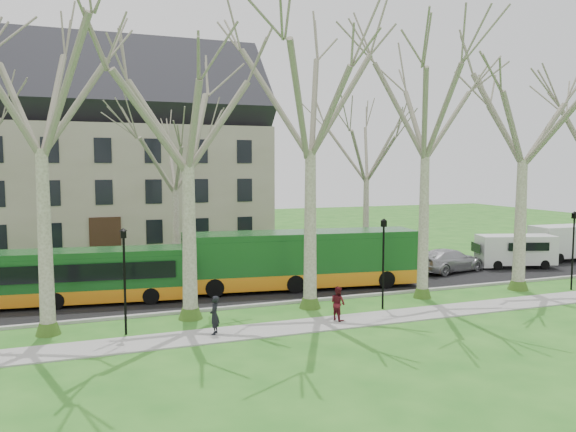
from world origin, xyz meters
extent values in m
plane|color=#25651C|center=(0.00, 0.00, 0.00)|extent=(120.00, 120.00, 0.00)
cube|color=gray|center=(0.00, -2.50, 0.03)|extent=(70.00, 2.00, 0.06)
cube|color=black|center=(0.00, 5.50, 0.03)|extent=(80.00, 8.00, 0.06)
cube|color=#A5A39E|center=(0.00, 1.50, 0.07)|extent=(80.00, 0.25, 0.14)
cube|color=gray|center=(-6.00, 24.00, 5.00)|extent=(26.00, 12.00, 10.00)
cylinder|color=black|center=(-6.00, -1.00, 2.00)|extent=(0.10, 0.10, 4.00)
cube|color=black|center=(-6.00, -1.00, 4.15)|extent=(0.22, 0.22, 0.30)
cylinder|color=black|center=(6.00, -1.00, 2.00)|extent=(0.10, 0.10, 4.00)
cube|color=black|center=(6.00, -1.00, 4.15)|extent=(0.22, 0.22, 0.30)
cylinder|color=black|center=(18.00, -1.00, 2.00)|extent=(0.10, 0.10, 4.00)
cube|color=black|center=(18.00, -1.00, 4.15)|extent=(0.22, 0.22, 0.30)
ellipsoid|color=#1E641C|center=(-10.00, 12.00, 1.00)|extent=(2.60, 2.60, 2.00)
ellipsoid|color=#1E641C|center=(4.00, 12.00, 1.00)|extent=(2.60, 2.60, 2.00)
ellipsoid|color=#1E641C|center=(10.00, 12.00, 1.00)|extent=(2.60, 2.60, 2.00)
ellipsoid|color=#1E641C|center=(2.00, 18.00, 1.00)|extent=(2.60, 2.60, 2.00)
imported|color=#ACACB1|center=(14.72, 5.63, 0.80)|extent=(5.45, 3.17, 1.48)
imported|color=black|center=(-2.60, -2.39, 0.85)|extent=(0.58, 0.68, 1.58)
imported|color=#511219|center=(3.01, -2.26, 0.82)|extent=(0.76, 0.87, 1.52)
camera|label=1|loc=(-7.56, -24.43, 6.93)|focal=35.00mm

